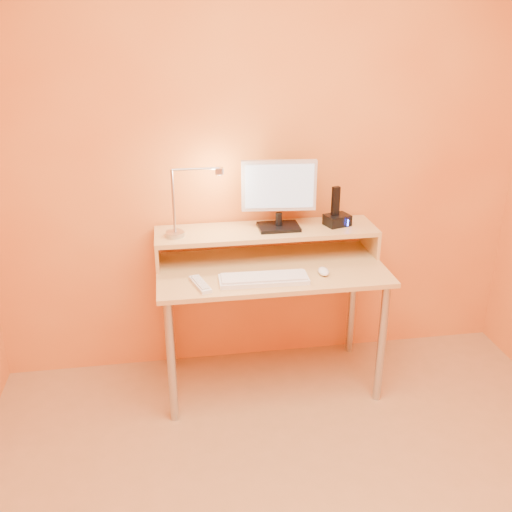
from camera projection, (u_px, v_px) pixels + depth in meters
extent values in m
cube|color=orange|center=(261.00, 155.00, 3.12)|extent=(3.00, 0.04, 2.50)
cylinder|color=#ACACAE|center=(171.00, 362.00, 2.87)|extent=(0.04, 0.04, 0.69)
cylinder|color=#ACACAE|center=(381.00, 344.00, 3.03)|extent=(0.04, 0.04, 0.69)
cylinder|color=#ACACAE|center=(169.00, 315.00, 3.32)|extent=(0.04, 0.04, 0.69)
cylinder|color=#ACACAE|center=(352.00, 301.00, 3.49)|extent=(0.04, 0.04, 0.69)
cube|color=tan|center=(271.00, 269.00, 3.04)|extent=(1.20, 0.60, 0.02)
cube|color=tan|center=(157.00, 252.00, 3.06)|extent=(0.02, 0.30, 0.14)
cube|color=tan|center=(370.00, 239.00, 3.23)|extent=(0.02, 0.30, 0.14)
cube|color=tan|center=(266.00, 231.00, 3.11)|extent=(1.20, 0.30, 0.02)
cube|color=black|center=(279.00, 227.00, 3.11)|extent=(0.22, 0.16, 0.02)
cylinder|color=black|center=(279.00, 219.00, 3.10)|extent=(0.04, 0.04, 0.07)
cube|color=silver|center=(279.00, 186.00, 3.03)|extent=(0.40, 0.07, 0.27)
cube|color=black|center=(278.00, 184.00, 3.06)|extent=(0.36, 0.05, 0.23)
cube|color=#AAC5E2|center=(280.00, 186.00, 3.02)|extent=(0.36, 0.04, 0.23)
cylinder|color=#ACACAE|center=(175.00, 234.00, 3.00)|extent=(0.10, 0.10, 0.02)
cylinder|color=#ACACAE|center=(173.00, 201.00, 2.93)|extent=(0.01, 0.01, 0.33)
cylinder|color=#ACACAE|center=(196.00, 169.00, 2.89)|extent=(0.24, 0.01, 0.01)
cylinder|color=#ACACAE|center=(219.00, 171.00, 2.91)|extent=(0.04, 0.04, 0.03)
cylinder|color=#FFEAC6|center=(219.00, 174.00, 2.92)|extent=(0.03, 0.03, 0.00)
cube|color=black|center=(337.00, 220.00, 3.15)|extent=(0.15, 0.13, 0.06)
cube|color=black|center=(336.00, 201.00, 3.11)|extent=(0.05, 0.04, 0.16)
cube|color=blue|center=(348.00, 223.00, 3.11)|extent=(0.01, 0.00, 0.04)
cube|color=white|center=(264.00, 280.00, 2.87)|extent=(0.45, 0.16, 0.02)
ellipsoid|color=white|center=(324.00, 271.00, 2.95)|extent=(0.06, 0.10, 0.03)
cube|color=white|center=(200.00, 284.00, 2.82)|extent=(0.10, 0.20, 0.02)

